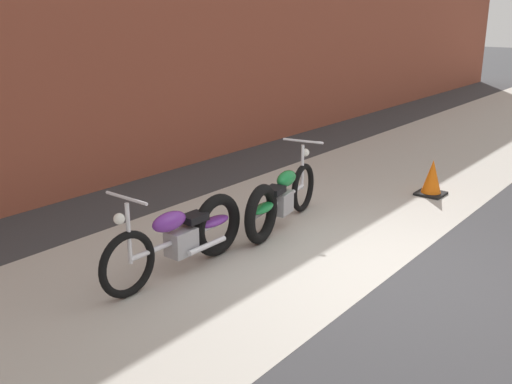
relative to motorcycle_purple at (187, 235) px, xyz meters
name	(u,v)px	position (x,y,z in m)	size (l,w,h in m)	color
ground_plane	(393,274)	(1.26, -1.83, -0.40)	(80.00, 80.00, 0.00)	#38383A
sidewalk_slab	(264,237)	(1.26, -0.08, -0.40)	(36.00, 3.50, 0.01)	#B2ADA3
brick_building_wall	(77,19)	(1.26, 3.37, 2.17)	(36.00, 0.50, 5.14)	brown
motorcycle_purple	(187,235)	(0.00, 0.00, 0.00)	(2.01, 0.58, 1.03)	black
motorcycle_green	(278,200)	(1.58, -0.07, 0.00)	(1.99, 0.67, 1.03)	black
traffic_cone	(432,179)	(4.20, -1.04, -0.15)	(0.40, 0.40, 0.55)	orange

